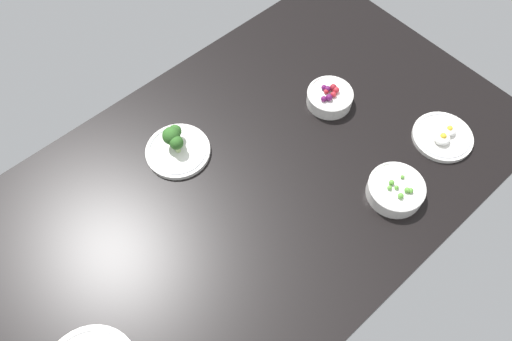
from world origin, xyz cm
name	(u,v)px	position (x,y,z in cm)	size (l,w,h in cm)	color
dining_table	(256,178)	(0.00, 0.00, 2.00)	(154.96, 94.97, 4.00)	black
bowl_berries	(330,97)	(-33.60, -4.24, 6.56)	(14.00, 14.00, 6.26)	white
plate_eggs	(443,136)	(-48.58, 27.13, 5.14)	(17.48, 17.48, 4.72)	white
bowl_peas	(396,190)	(-23.91, 29.72, 6.48)	(15.47, 15.47, 5.77)	white
plate_broccoli	(177,147)	(11.68, -20.79, 6.26)	(18.49, 18.49, 8.55)	white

